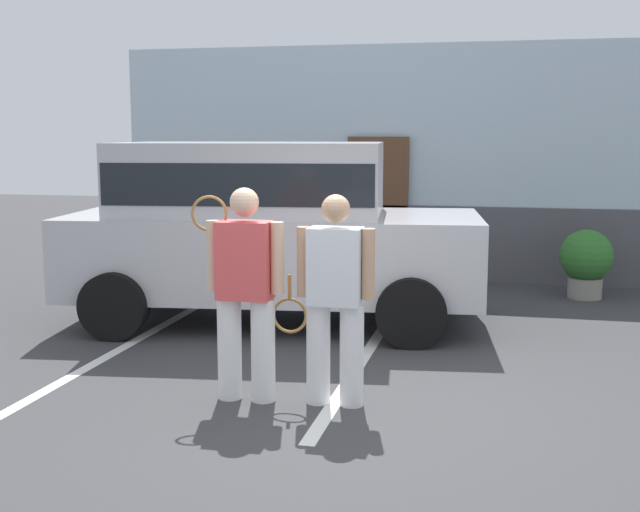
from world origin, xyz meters
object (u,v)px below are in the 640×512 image
Objects in this scene: parked_suv at (264,223)px; tennis_player_man at (245,290)px; tennis_player_woman at (335,297)px; potted_plant_by_porch at (586,260)px.

parked_suv is 2.79m from tennis_player_man.
parked_suv is 3.00m from tennis_player_woman.
parked_suv reaches higher than tennis_player_woman.
tennis_player_man is 1.91× the size of potted_plant_by_porch.
tennis_player_man is (0.64, -2.70, -0.24)m from parked_suv.
parked_suv is 2.84× the size of tennis_player_woman.
potted_plant_by_porch is at bearing -114.50° from tennis_player_woman.
parked_suv is at bearing -148.23° from potted_plant_by_porch.
tennis_player_woman is at bearing -69.58° from parked_suv.
parked_suv is at bearing -76.06° from tennis_player_man.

